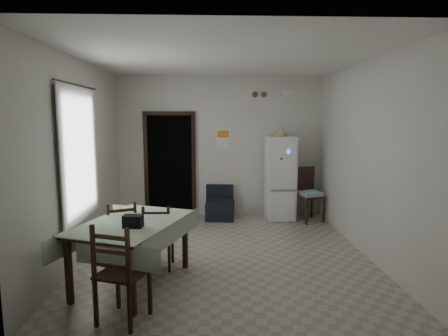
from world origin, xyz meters
The scene contains 25 objects.
ground centered at (0.00, 0.00, 0.00)m, with size 4.50×4.50×0.00m, color #A69B87.
ceiling centered at (0.00, 0.00, 2.90)m, with size 4.20×4.50×0.02m, color white, non-canonical shape.
wall_back centered at (0.00, 2.25, 1.45)m, with size 4.20×0.02×2.90m, color silver, non-canonical shape.
wall_front centered at (0.00, -2.25, 1.45)m, with size 4.20×0.02×2.90m, color silver, non-canonical shape.
wall_left centered at (-2.10, 0.00, 1.45)m, with size 0.02×4.50×2.90m, color silver, non-canonical shape.
wall_right centered at (2.10, 0.00, 1.45)m, with size 0.02×4.50×2.90m, color silver, non-canonical shape.
doorway centered at (-1.05, 2.45, 1.06)m, with size 1.06×0.52×2.22m.
window_recess centered at (-2.15, -0.20, 1.55)m, with size 0.10×1.20×1.60m, color silver.
curtain centered at (-2.04, -0.20, 1.55)m, with size 0.02×1.45×1.85m, color silver.
curtain_rod centered at (-2.03, -0.20, 2.50)m, with size 0.02×0.02×1.60m, color black.
calendar centered at (0.05, 2.24, 1.62)m, with size 0.28×0.02×0.40m, color white.
calendar_image centered at (0.05, 2.23, 1.72)m, with size 0.24×0.01×0.14m, color orange.
light_switch centered at (0.15, 2.24, 1.10)m, with size 0.08×0.02×0.12m, color beige.
vent_left centered at (0.70, 2.23, 2.52)m, with size 0.12×0.12×0.03m, color brown.
vent_right centered at (0.88, 2.23, 2.52)m, with size 0.12×0.12×0.03m, color brown.
emergency_light centered at (1.35, 2.21, 2.55)m, with size 0.25×0.07×0.09m, color white.
fridge centered at (1.19, 1.93, 0.84)m, with size 0.54×0.54×1.68m, color white, non-canonical shape.
tan_cone centered at (1.19, 1.92, 1.78)m, with size 0.23×0.23×0.19m, color tan.
navy_seat centered at (-0.03, 1.93, 0.34)m, with size 0.56×0.54×0.68m, color black, non-canonical shape.
corner_chair centered at (1.75, 1.73, 0.53)m, with size 0.46×0.46×1.07m, color black, non-canonical shape.
dining_table centered at (-1.18, -1.00, 0.40)m, with size 1.01×1.54×0.80m, color #9AAD94, non-canonical shape.
black_bag centered at (-1.12, -1.25, 0.87)m, with size 0.22×0.13×0.14m, color black.
dining_chair_far_left centered at (-1.46, -0.46, 0.47)m, with size 0.40×0.40×0.94m, color black, non-canonical shape.
dining_chair_far_right centered at (-0.94, -0.49, 0.45)m, with size 0.39×0.39×0.90m, color black, non-canonical shape.
dining_chair_near_head centered at (-1.11, -1.85, 0.52)m, with size 0.45×0.45×1.05m, color black, non-canonical shape.
Camera 1 is at (-0.23, -5.47, 2.07)m, focal length 30.00 mm.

